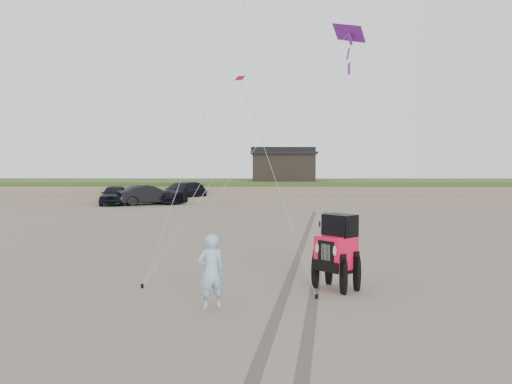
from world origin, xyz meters
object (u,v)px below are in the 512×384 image
at_px(truck_a, 114,195).
at_px(jeep, 336,260).
at_px(man, 211,271).
at_px(truck_c, 183,192).
at_px(cabin, 283,165).
at_px(truck_b, 148,195).

height_order(truck_a, jeep, jeep).
relative_size(truck_a, man, 2.64).
height_order(truck_c, jeep, truck_c).
xyz_separation_m(cabin, truck_a, (-14.52, -8.19, -2.42)).
distance_m(cabin, jeep, 36.16).
distance_m(truck_a, truck_c, 5.84).
xyz_separation_m(cabin, truck_c, (-9.09, -6.05, -2.33)).
bearing_deg(truck_c, truck_b, -107.57).
bearing_deg(jeep, cabin, 136.52).
bearing_deg(man, truck_a, -92.37).
distance_m(cabin, truck_a, 16.85).
height_order(cabin, truck_c, cabin).
relative_size(truck_a, truck_b, 0.95).
bearing_deg(jeep, truck_b, 159.21).
height_order(truck_b, man, man).
relative_size(cabin, jeep, 1.42).
xyz_separation_m(cabin, jeep, (-0.01, -36.08, -2.40)).
bearing_deg(truck_a, truck_b, -9.70).
bearing_deg(man, truck_c, -102.75).
height_order(truck_a, truck_b, truck_b).
bearing_deg(truck_c, cabin, 64.26).
height_order(truck_a, truck_c, truck_c).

